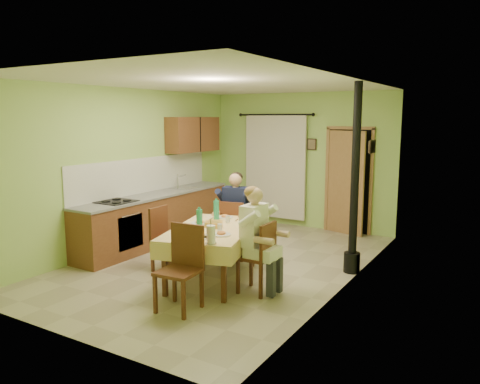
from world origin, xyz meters
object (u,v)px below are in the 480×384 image
Objects in this scene: man_far at (235,206)px; chair_right at (257,271)px; chair_near at (180,286)px; chair_far at (235,241)px; stove_flue at (354,205)px; chair_left at (168,252)px; man_right at (256,228)px; dining_table at (213,254)px.

chair_right is at bearing -59.62° from man_far.
man_far is (-0.53, 2.14, 0.59)m from chair_near.
chair_right is at bearing -122.40° from chair_near.
stove_flue reaches higher than chair_far.
chair_near is 1.53m from chair_left.
stove_flue is (0.82, 1.45, 0.73)m from chair_right.
chair_far is at bearing -171.00° from stove_flue.
chair_left is at bearing 86.65° from chair_right.
man_right reaches higher than chair_right.
dining_table is at bearing -81.12° from chair_near.
dining_table is 1.44× the size of man_far.
man_far is 1.00× the size of man_right.
man_right is (0.76, -0.10, 0.50)m from dining_table.
stove_flue reaches higher than dining_table.
chair_near is at bearing -87.63° from chair_far.
chair_right is 0.69× the size of man_far.
dining_table is 0.83m from chair_left.
chair_left is at bearing -129.24° from chair_far.
chair_right is at bearing -119.57° from stove_flue.
chair_near is 1.06× the size of chair_left.
man_far is at bearing 42.22° from man_right.
man_far reaches higher than chair_right.
man_far is at bearing -80.43° from chair_near.
man_far is 1.90m from stove_flue.
chair_far is 1.18m from chair_left.
chair_right reaches higher than dining_table.
chair_far reaches higher than dining_table.
chair_left is (-1.59, 0.11, 0.00)m from chair_right.
stove_flue is at bearing -28.97° from chair_right.
chair_right is 0.99× the size of chair_left.
man_right is (0.51, 0.97, 0.59)m from chair_near.
stove_flue reaches higher than chair_near.
man_far reaches higher than chair_near.
chair_left is 0.69× the size of man_far.
man_right is 0.50× the size of stove_flue.
chair_left is at bearing -49.59° from chair_near.
dining_table is 0.78m from chair_right.
chair_far is at bearing 151.44° from chair_left.
man_far is (-0.28, 1.06, 0.50)m from dining_table.
dining_table is at bearing -86.95° from man_far.
stove_flue is (0.84, 1.45, 0.15)m from man_right.
chair_far is at bearing -90.00° from man_far.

